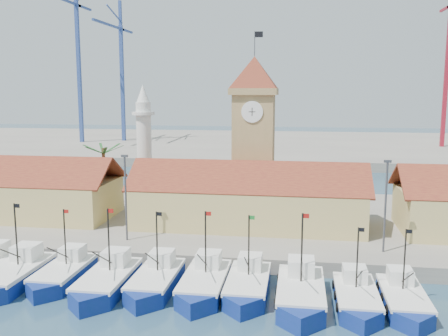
# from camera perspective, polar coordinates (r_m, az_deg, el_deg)

# --- Properties ---
(ground) EXTENTS (400.00, 400.00, 0.00)m
(ground) POSITION_cam_1_polar(r_m,az_deg,el_deg) (40.68, -0.17, -15.91)
(ground) COLOR #1B394A
(ground) RESTS_ON ground
(quay) EXTENTS (140.00, 32.00, 1.50)m
(quay) POSITION_cam_1_polar(r_m,az_deg,el_deg) (62.91, 3.17, -6.16)
(quay) COLOR gray
(quay) RESTS_ON ground
(terminal) EXTENTS (240.00, 80.00, 2.00)m
(terminal) POSITION_cam_1_polar(r_m,az_deg,el_deg) (147.48, 6.35, 2.57)
(terminal) COLOR gray
(terminal) RESTS_ON ground
(boat_1) EXTENTS (3.68, 10.08, 7.63)m
(boat_1) POSITION_cam_1_polar(r_m,az_deg,el_deg) (48.63, -22.98, -11.40)
(boat_1) COLOR navy
(boat_1) RESTS_ON ground
(boat_2) EXTENTS (3.35, 9.17, 6.94)m
(boat_2) POSITION_cam_1_polar(r_m,az_deg,el_deg) (47.76, -17.99, -11.58)
(boat_2) COLOR navy
(boat_2) RESTS_ON ground
(boat_3) EXTENTS (3.62, 9.92, 7.51)m
(boat_3) POSITION_cam_1_polar(r_m,az_deg,el_deg) (44.80, -13.31, -12.68)
(boat_3) COLOR navy
(boat_3) RESTS_ON ground
(boat_4) EXTENTS (3.45, 9.46, 7.16)m
(boat_4) POSITION_cam_1_polar(r_m,az_deg,el_deg) (44.28, -7.90, -12.83)
(boat_4) COLOR navy
(boat_4) RESTS_ON ground
(boat_5) EXTENTS (3.54, 9.71, 7.35)m
(boat_5) POSITION_cam_1_polar(r_m,az_deg,el_deg) (43.33, -2.32, -13.22)
(boat_5) COLOR navy
(boat_5) RESTS_ON ground
(boat_6) EXTENTS (3.42, 9.38, 7.09)m
(boat_6) POSITION_cam_1_polar(r_m,az_deg,el_deg) (43.01, 2.70, -13.44)
(boat_6) COLOR navy
(boat_6) RESTS_ON ground
(boat_7) EXTENTS (3.74, 10.26, 7.76)m
(boat_7) POSITION_cam_1_polar(r_m,az_deg,el_deg) (41.63, 8.76, -14.22)
(boat_7) COLOR navy
(boat_7) RESTS_ON ground
(boat_8) EXTENTS (3.25, 8.90, 6.74)m
(boat_8) POSITION_cam_1_polar(r_m,az_deg,el_deg) (42.00, 14.94, -14.36)
(boat_8) COLOR navy
(boat_8) RESTS_ON ground
(boat_9) EXTENTS (3.23, 8.85, 6.69)m
(boat_9) POSITION_cam_1_polar(r_m,az_deg,el_deg) (42.77, 19.92, -14.17)
(boat_9) COLOR navy
(boat_9) RESTS_ON ground
(hall_center) EXTENTS (27.04, 10.13, 7.61)m
(hall_center) POSITION_cam_1_polar(r_m,az_deg,el_deg) (58.26, 2.82, -4.10)
(hall_center) COLOR tan
(hall_center) RESTS_ON quay
(clock_tower) EXTENTS (5.80, 5.80, 22.70)m
(clock_tower) POSITION_cam_1_polar(r_m,az_deg,el_deg) (62.95, 3.43, 4.22)
(clock_tower) COLOR tan
(clock_tower) RESTS_ON quay
(minaret) EXTENTS (3.00, 3.00, 16.30)m
(minaret) POSITION_cam_1_polar(r_m,az_deg,el_deg) (68.11, -9.11, 2.59)
(minaret) COLOR silver
(minaret) RESTS_ON quay
(palm_tree) EXTENTS (5.60, 5.03, 8.39)m
(palm_tree) POSITION_cam_1_polar(r_m,az_deg,el_deg) (68.41, -13.54, -0.46)
(palm_tree) COLOR brown
(palm_tree) RESTS_ON quay
(lamp_posts) EXTENTS (80.70, 0.25, 9.03)m
(lamp_posts) POSITION_cam_1_polar(r_m,az_deg,el_deg) (49.90, 2.49, -3.37)
(lamp_posts) COLOR #3F3F44
(lamp_posts) RESTS_ON quay
(crane_blue_far) EXTENTS (1.00, 34.42, 47.05)m
(crane_blue_far) POSITION_cam_1_polar(r_m,az_deg,el_deg) (151.29, -16.58, 12.76)
(crane_blue_far) COLOR #2D478C
(crane_blue_far) RESTS_ON terminal
(crane_blue_near) EXTENTS (1.00, 30.14, 40.88)m
(crane_blue_near) POSITION_cam_1_polar(r_m,az_deg,el_deg) (152.91, -11.75, 11.48)
(crane_blue_near) COLOR #2D478C
(crane_blue_near) RESTS_ON terminal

